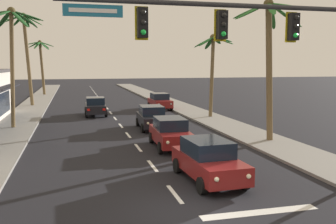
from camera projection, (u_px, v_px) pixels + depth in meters
The scene contains 15 objects.
ground_plane at pixel (189, 212), 12.08m from camera, with size 220.00×220.00×0.00m, color black.
sidewalk_right at pixel (205, 117), 33.20m from camera, with size 3.20×110.00×0.14m, color gray.
sidewalk_left at pixel (17, 124), 29.39m from camera, with size 3.20×110.00×0.14m, color gray.
lane_markings at pixel (122, 120), 31.75m from camera, with size 4.28×88.71×0.01m.
traffic_signal_mast at pixel (271, 45), 12.84m from camera, with size 10.70×0.41×7.51m.
sedan_lead_at_stop_bar at pixel (208, 160), 15.24m from camera, with size 2.11×4.51×1.68m.
sedan_third_in_queue at pixel (170, 132), 21.32m from camera, with size 2.07×4.50×1.68m.
sedan_fifth_in_queue at pixel (152, 117), 27.44m from camera, with size 2.09×4.50×1.68m.
sedan_oncoming_far at pixel (95, 106), 34.59m from camera, with size 2.02×4.48×1.68m.
sedan_parked_nearest_kerb at pixel (160, 101), 39.25m from camera, with size 1.97×4.46×1.68m.
palm_left_second at pixel (12, 39), 26.65m from camera, with size 4.42×3.84×8.70m.
palm_left_third at pixel (26, 42), 40.99m from camera, with size 4.07×4.10×10.21m.
palm_left_farthest at pixel (41, 56), 55.88m from camera, with size 4.03×4.03×8.21m.
palm_right_second at pixel (269, 44), 22.03m from camera, with size 4.41×4.31×8.47m.
palm_right_third at pixel (213, 56), 32.36m from camera, with size 3.54×3.53×7.26m.
Camera 1 is at (-3.49, -11.05, 4.73)m, focal length 40.19 mm.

